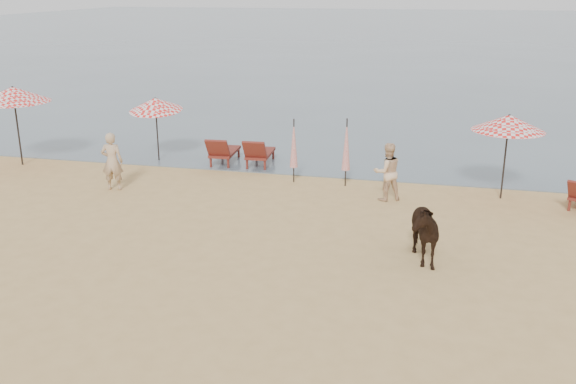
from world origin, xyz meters
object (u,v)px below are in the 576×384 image
at_px(umbrella_open_left_b, 155,104).
at_px(cow, 419,229).
at_px(umbrella_open_left_a, 13,94).
at_px(umbrella_closed_right, 346,145).
at_px(beachgoer_right_a, 387,172).
at_px(beachgoer_left, 112,161).
at_px(lounger_cluster_left, 241,152).
at_px(umbrella_open_right, 509,123).
at_px(umbrella_closed_left, 294,144).

xyz_separation_m(umbrella_open_left_b, cow, (9.15, -6.56, -1.27)).
bearing_deg(umbrella_open_left_a, umbrella_closed_right, 13.22).
xyz_separation_m(umbrella_closed_right, beachgoer_right_a, (1.33, -1.05, -0.46)).
relative_size(umbrella_open_left_b, beachgoer_left, 1.32).
height_order(lounger_cluster_left, umbrella_open_left_b, umbrella_open_left_b).
xyz_separation_m(umbrella_open_left_b, umbrella_open_right, (11.35, -1.58, 0.22)).
bearing_deg(beachgoer_left, cow, 150.11).
distance_m(lounger_cluster_left, beachgoer_right_a, 5.72).
bearing_deg(umbrella_open_left_b, lounger_cluster_left, -11.20).
height_order(umbrella_open_right, umbrella_closed_left, umbrella_open_right).
distance_m(umbrella_open_left_b, beachgoer_right_a, 8.57).
height_order(umbrella_open_left_a, umbrella_open_left_b, umbrella_open_left_a).
bearing_deg(umbrella_closed_right, beachgoer_left, -164.02).
bearing_deg(umbrella_closed_right, umbrella_open_right, -2.10).
bearing_deg(beachgoer_left, umbrella_closed_right, -174.54).
xyz_separation_m(lounger_cluster_left, umbrella_open_left_b, (-2.99, -0.04, 1.51)).
xyz_separation_m(cow, beachgoer_left, (-9.11, 3.20, 0.15)).
xyz_separation_m(umbrella_open_left_a, umbrella_open_right, (15.72, -0.07, -0.20)).
xyz_separation_m(umbrella_open_right, cow, (-2.20, -4.97, -1.49)).
bearing_deg(umbrella_open_left_b, umbrella_open_left_a, -172.85).
bearing_deg(beachgoer_left, beachgoer_right_a, 175.73).
distance_m(umbrella_closed_right, beachgoer_left, 7.03).
xyz_separation_m(umbrella_open_left_b, umbrella_closed_right, (6.79, -1.42, -0.71)).
height_order(umbrella_closed_left, beachgoer_right_a, umbrella_closed_left).
bearing_deg(umbrella_open_right, umbrella_closed_left, 166.77).
distance_m(umbrella_open_left_a, umbrella_closed_right, 11.21).
distance_m(umbrella_open_left_a, cow, 14.53).
xyz_separation_m(umbrella_open_left_a, beachgoer_right_a, (12.49, -0.95, -1.58)).
relative_size(cow, beachgoer_right_a, 1.04).
relative_size(lounger_cluster_left, umbrella_open_right, 0.85).
relative_size(umbrella_open_left_b, umbrella_closed_right, 1.10).
bearing_deg(umbrella_closed_right, umbrella_closed_left, 179.17).
xyz_separation_m(umbrella_closed_left, beachgoer_left, (-5.12, -1.96, -0.36)).
bearing_deg(beachgoer_left, lounger_cluster_left, -141.54).
height_order(cow, beachgoer_left, beachgoer_left).
xyz_separation_m(umbrella_open_right, beachgoer_left, (-11.32, -1.77, -1.34)).
bearing_deg(umbrella_closed_left, beachgoer_left, -159.09).
relative_size(umbrella_closed_right, beachgoer_right_a, 1.26).
bearing_deg(cow, umbrella_closed_right, 96.91).
xyz_separation_m(umbrella_open_right, umbrella_closed_right, (-4.57, 0.17, -0.93)).
xyz_separation_m(umbrella_open_left_a, umbrella_closed_right, (11.16, 0.10, -1.13)).
distance_m(umbrella_open_left_b, umbrella_open_right, 11.46).
bearing_deg(umbrella_closed_right, beachgoer_right_a, -38.21).
bearing_deg(umbrella_open_left_a, umbrella_open_right, 12.46).
bearing_deg(beachgoer_right_a, umbrella_open_right, 169.16).
height_order(umbrella_open_right, cow, umbrella_open_right).
relative_size(lounger_cluster_left, umbrella_open_left_a, 0.78).
bearing_deg(umbrella_open_right, umbrella_open_left_b, 160.58).
height_order(umbrella_closed_right, cow, umbrella_closed_right).
bearing_deg(umbrella_open_left_a, beachgoer_left, -9.86).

